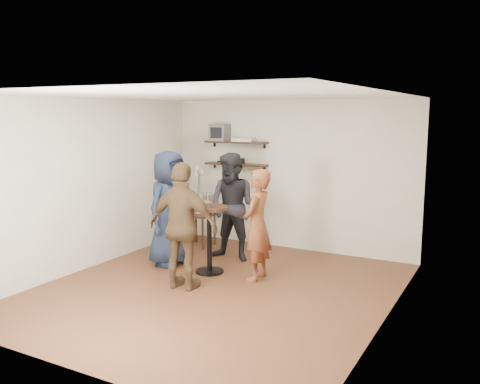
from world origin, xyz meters
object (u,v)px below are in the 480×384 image
at_px(person_navy, 169,208).
at_px(radio, 238,161).
at_px(person_plaid, 257,225).
at_px(drinks_table, 209,230).
at_px(person_brown, 183,226).
at_px(person_dark, 233,207).
at_px(side_table, 199,219).
at_px(crt_monitor, 220,133).
at_px(dvd_deck, 244,140).

bearing_deg(person_navy, radio, -5.59).
bearing_deg(person_plaid, drinks_table, -90.00).
relative_size(drinks_table, person_brown, 0.58).
bearing_deg(drinks_table, person_dark, 91.68).
height_order(side_table, person_brown, person_brown).
relative_size(drinks_table, person_dark, 0.58).
bearing_deg(person_brown, person_dark, -91.60).
relative_size(crt_monitor, dvd_deck, 0.80).
relative_size(radio, side_table, 0.37).
bearing_deg(crt_monitor, person_brown, -70.04).
distance_m(radio, person_dark, 1.28).
bearing_deg(radio, person_dark, -65.30).
bearing_deg(dvd_deck, person_navy, -103.20).
bearing_deg(person_brown, drinks_table, -90.00).
bearing_deg(person_brown, side_table, -67.12).
height_order(crt_monitor, drinks_table, crt_monitor).
xyz_separation_m(side_table, person_plaid, (1.74, -1.16, 0.30)).
xyz_separation_m(dvd_deck, drinks_table, (0.36, -1.77, -1.25)).
distance_m(crt_monitor, drinks_table, 2.39).
bearing_deg(side_table, person_navy, -79.54).
xyz_separation_m(person_dark, person_brown, (0.09, -1.53, -0.01)).
xyz_separation_m(radio, person_brown, (0.55, -2.53, -0.65)).
distance_m(person_plaid, person_navy, 1.53).
height_order(person_plaid, person_brown, person_brown).
xyz_separation_m(radio, side_table, (-0.50, -0.55, -1.02)).
bearing_deg(person_plaid, person_navy, -94.34).
height_order(dvd_deck, side_table, dvd_deck).
distance_m(side_table, person_dark, 1.13).
xyz_separation_m(crt_monitor, radio, (0.37, 0.00, -0.50)).
relative_size(drinks_table, person_plaid, 0.63).
height_order(dvd_deck, person_plaid, dvd_deck).
xyz_separation_m(side_table, person_brown, (1.05, -1.99, 0.37)).
xyz_separation_m(person_dark, person_navy, (-0.74, -0.72, 0.03)).
bearing_deg(side_table, drinks_table, -51.31).
distance_m(side_table, person_plaid, 2.11).
xyz_separation_m(radio, person_plaid, (1.25, -1.70, -0.72)).
xyz_separation_m(crt_monitor, person_brown, (0.92, -2.53, -1.15)).
relative_size(dvd_deck, person_plaid, 0.25).
distance_m(drinks_table, person_brown, 0.79).
bearing_deg(radio, dvd_deck, 0.00).
height_order(drinks_table, person_plaid, person_plaid).
xyz_separation_m(crt_monitor, side_table, (-0.13, -0.55, -1.52)).
relative_size(person_dark, person_brown, 1.01).
distance_m(side_table, person_brown, 2.27).
relative_size(crt_monitor, person_brown, 0.18).
relative_size(radio, person_navy, 0.12).
bearing_deg(person_navy, dvd_deck, -9.61).
relative_size(crt_monitor, side_table, 0.53).
bearing_deg(side_table, person_plaid, -33.58).
bearing_deg(side_table, radio, 47.76).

